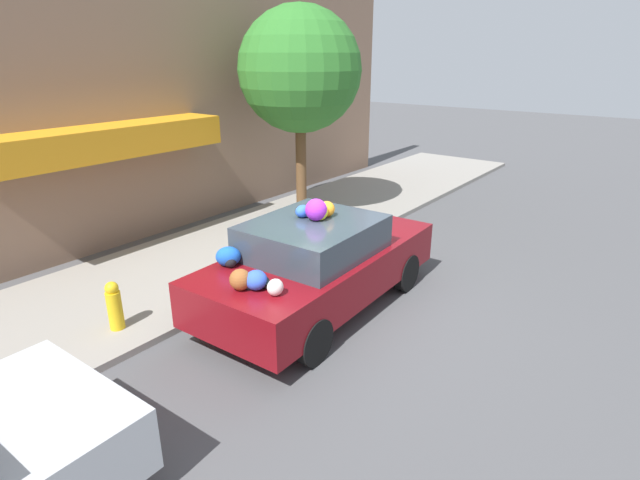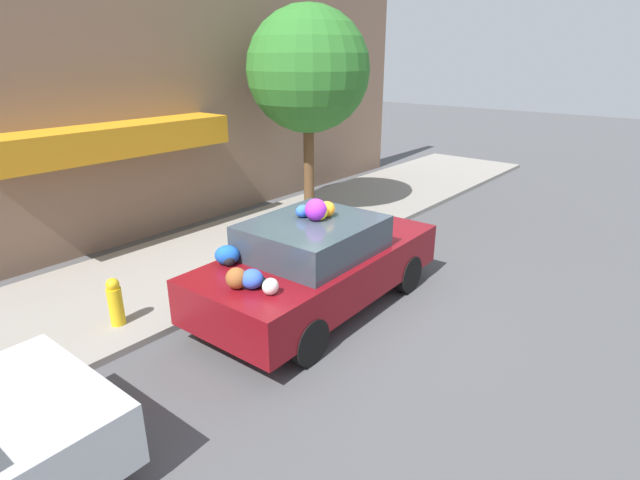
# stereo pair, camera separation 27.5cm
# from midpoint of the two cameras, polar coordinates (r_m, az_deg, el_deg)

# --- Properties ---
(ground_plane) EXTENTS (60.00, 60.00, 0.00)m
(ground_plane) POSITION_cam_midpoint_polar(r_m,az_deg,el_deg) (7.77, -0.94, -7.56)
(ground_plane) COLOR #4C4C4F
(sidewalk_curb) EXTENTS (24.00, 3.20, 0.10)m
(sidewalk_curb) POSITION_cam_midpoint_polar(r_m,az_deg,el_deg) (9.50, -13.87, -2.41)
(sidewalk_curb) COLOR gray
(sidewalk_curb) RESTS_ON ground
(building_facade) EXTENTS (18.00, 1.20, 6.31)m
(building_facade) POSITION_cam_midpoint_polar(r_m,az_deg,el_deg) (10.62, -23.40, 15.94)
(building_facade) COLOR #846651
(building_facade) RESTS_ON ground
(street_tree) EXTENTS (2.67, 2.67, 4.56)m
(street_tree) POSITION_cam_midpoint_polar(r_m,az_deg,el_deg) (11.31, -3.06, 18.78)
(street_tree) COLOR brown
(street_tree) RESTS_ON sidewalk_curb
(fire_hydrant) EXTENTS (0.20, 0.20, 0.70)m
(fire_hydrant) POSITION_cam_midpoint_polar(r_m,az_deg,el_deg) (7.43, -23.44, -6.92)
(fire_hydrant) COLOR gold
(fire_hydrant) RESTS_ON sidewalk_curb
(art_car) EXTENTS (4.17, 1.91, 1.74)m
(art_car) POSITION_cam_midpoint_polar(r_m,az_deg,el_deg) (7.41, -1.32, -2.56)
(art_car) COLOR maroon
(art_car) RESTS_ON ground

